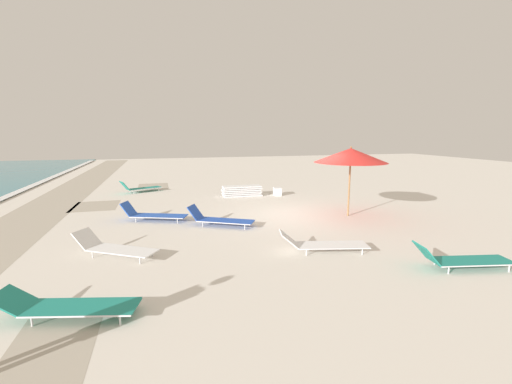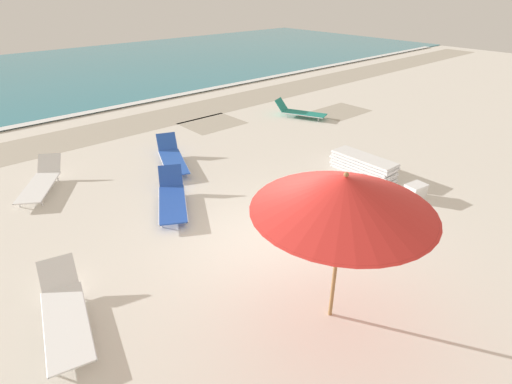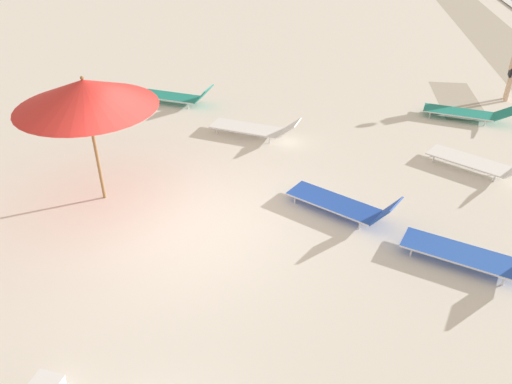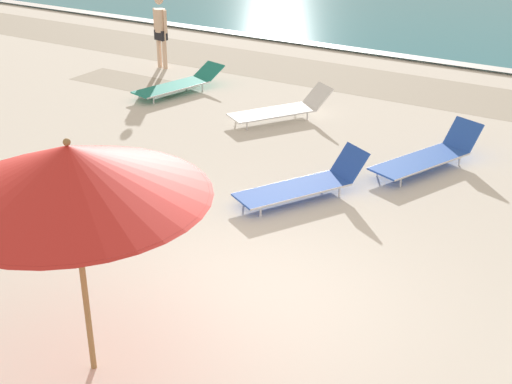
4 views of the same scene
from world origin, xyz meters
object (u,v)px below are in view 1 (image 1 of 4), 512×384
(sun_lounger_under_umbrella, at_px, (115,248))
(sun_lounger_near_water_right, at_px, (323,244))
(sun_lounger_mid_beach_solo, at_px, (153,214))
(lounger_stack, at_px, (242,191))
(sun_lounger_near_water_left, at_px, (220,219))
(beach_umbrella, at_px, (351,156))
(cooler_box, at_px, (277,191))
(sun_lounger_beside_umbrella, at_px, (68,306))
(sun_lounger_mid_beach_pair_a, at_px, (462,259))
(sun_lounger_mid_beach_pair_b, at_px, (140,188))

(sun_lounger_under_umbrella, height_order, sun_lounger_near_water_right, sun_lounger_under_umbrella)
(sun_lounger_under_umbrella, bearing_deg, sun_lounger_mid_beach_solo, 18.11)
(lounger_stack, distance_m, sun_lounger_near_water_left, 5.27)
(beach_umbrella, bearing_deg, sun_lounger_near_water_right, 140.98)
(lounger_stack, relative_size, cooler_box, 3.51)
(sun_lounger_near_water_right, bearing_deg, sun_lounger_mid_beach_solo, 56.91)
(lounger_stack, distance_m, sun_lounger_beside_umbrella, 11.11)
(sun_lounger_beside_umbrella, height_order, cooler_box, sun_lounger_beside_umbrella)
(sun_lounger_mid_beach_pair_a, xyz_separation_m, sun_lounger_mid_beach_pair_b, (12.37, 7.42, 0.01))
(beach_umbrella, xyz_separation_m, sun_lounger_mid_beach_pair_a, (-5.05, 0.13, -1.97))
(sun_lounger_near_water_left, relative_size, cooler_box, 3.96)
(sun_lounger_under_umbrella, distance_m, sun_lounger_near_water_left, 3.60)
(lounger_stack, relative_size, sun_lounger_mid_beach_pair_a, 0.86)
(sun_lounger_near_water_left, height_order, sun_lounger_mid_beach_pair_a, sun_lounger_near_water_left)
(sun_lounger_mid_beach_pair_a, distance_m, cooler_box, 9.70)
(lounger_stack, height_order, sun_lounger_under_umbrella, sun_lounger_under_umbrella)
(sun_lounger_near_water_right, xyz_separation_m, sun_lounger_mid_beach_solo, (4.41, 4.21, 0.01))
(sun_lounger_under_umbrella, height_order, sun_lounger_near_water_left, sun_lounger_near_water_left)
(sun_lounger_under_umbrella, height_order, sun_lounger_mid_beach_pair_a, sun_lounger_mid_beach_pair_a)
(sun_lounger_beside_umbrella, bearing_deg, sun_lounger_mid_beach_pair_a, -76.74)
(sun_lounger_under_umbrella, xyz_separation_m, sun_lounger_mid_beach_pair_b, (9.44, -0.13, 0.01))
(cooler_box, bearing_deg, sun_lounger_mid_beach_solo, -50.65)
(sun_lounger_mid_beach_solo, bearing_deg, sun_lounger_near_water_left, -99.25)
(sun_lounger_beside_umbrella, bearing_deg, beach_umbrella, -44.47)
(sun_lounger_near_water_right, height_order, sun_lounger_mid_beach_solo, sun_lounger_mid_beach_solo)
(sun_lounger_near_water_left, xyz_separation_m, sun_lounger_mid_beach_pair_b, (7.38, 2.82, 0.00))
(sun_lounger_near_water_right, height_order, cooler_box, sun_lounger_near_water_right)
(sun_lounger_near_water_right, distance_m, sun_lounger_mid_beach_pair_b, 11.64)
(beach_umbrella, height_order, lounger_stack, beach_umbrella)
(sun_lounger_under_umbrella, height_order, sun_lounger_mid_beach_pair_b, sun_lounger_mid_beach_pair_b)
(sun_lounger_under_umbrella, bearing_deg, sun_lounger_near_water_left, -22.47)
(beach_umbrella, relative_size, cooler_box, 4.71)
(sun_lounger_beside_umbrella, xyz_separation_m, sun_lounger_mid_beach_pair_a, (-0.09, -7.93, 0.01))
(beach_umbrella, bearing_deg, sun_lounger_near_water_left, 90.73)
(sun_lounger_near_water_left, bearing_deg, beach_umbrella, -60.05)
(sun_lounger_mid_beach_solo, height_order, sun_lounger_mid_beach_pair_b, sun_lounger_mid_beach_solo)
(lounger_stack, xyz_separation_m, sun_lounger_beside_umbrella, (-9.80, 5.23, -0.05))
(sun_lounger_mid_beach_pair_b, bearing_deg, sun_lounger_mid_beach_pair_a, -171.94)
(sun_lounger_near_water_right, bearing_deg, sun_lounger_mid_beach_pair_b, 38.31)
(sun_lounger_beside_umbrella, xyz_separation_m, cooler_box, (9.56, -6.93, -0.02))
(sun_lounger_mid_beach_solo, bearing_deg, lounger_stack, -26.02)
(beach_umbrella, bearing_deg, sun_lounger_mid_beach_solo, 80.13)
(sun_lounger_mid_beach_pair_a, bearing_deg, sun_lounger_mid_beach_pair_b, 42.51)
(lounger_stack, distance_m, cooler_box, 1.72)
(lounger_stack, distance_m, sun_lounger_mid_beach_solo, 5.42)
(sun_lounger_beside_umbrella, bearing_deg, cooler_box, -22.01)
(beach_umbrella, bearing_deg, sun_lounger_beside_umbrella, 121.60)
(sun_lounger_under_umbrella, distance_m, sun_lounger_near_water_right, 5.18)
(sun_lounger_mid_beach_solo, distance_m, sun_lounger_mid_beach_pair_a, 9.15)
(sun_lounger_near_water_left, bearing_deg, sun_lounger_mid_beach_pair_a, -108.10)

